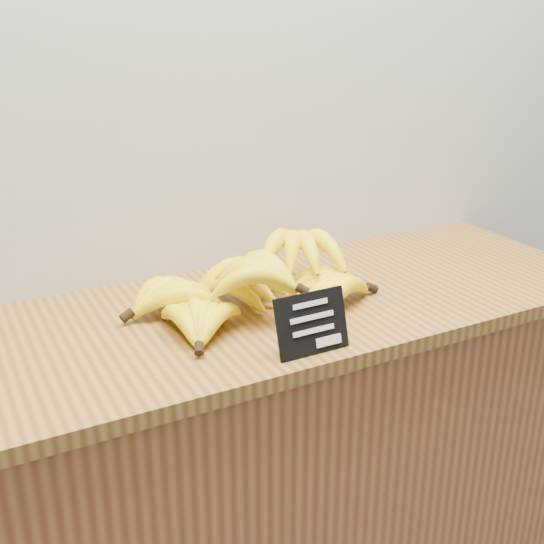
# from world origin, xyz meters

# --- Properties ---
(counter) EXTENTS (1.38, 0.50, 0.90)m
(counter) POSITION_xyz_m (-0.05, 2.75, 0.45)
(counter) COLOR brown
(counter) RESTS_ON ground
(counter_top) EXTENTS (1.54, 0.54, 0.03)m
(counter_top) POSITION_xyz_m (-0.05, 2.75, 0.92)
(counter_top) COLOR olive
(counter_top) RESTS_ON counter
(chalkboard_sign) EXTENTS (0.14, 0.04, 0.11)m
(chalkboard_sign) POSITION_xyz_m (-0.05, 2.53, 0.98)
(chalkboard_sign) COLOR black
(chalkboard_sign) RESTS_ON counter_top
(banana_pile) EXTENTS (0.53, 0.36, 0.12)m
(banana_pile) POSITION_xyz_m (-0.06, 2.76, 0.98)
(banana_pile) COLOR #FFEC0A
(banana_pile) RESTS_ON counter_top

